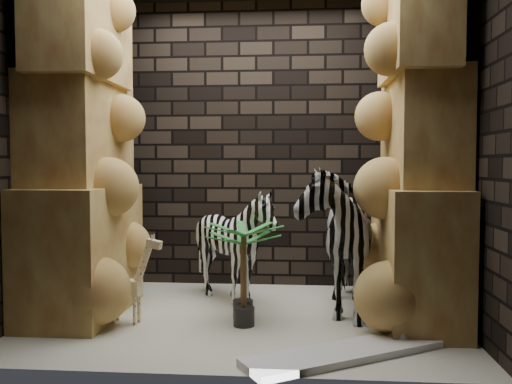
# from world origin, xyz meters

# --- Properties ---
(floor) EXTENTS (3.50, 3.50, 0.00)m
(floor) POSITION_xyz_m (0.00, 0.00, 0.00)
(floor) COLOR beige
(floor) RESTS_ON ground
(wall_back) EXTENTS (3.50, 0.00, 3.50)m
(wall_back) POSITION_xyz_m (0.00, 1.25, 1.50)
(wall_back) COLOR black
(wall_back) RESTS_ON ground
(wall_front) EXTENTS (3.50, 0.00, 3.50)m
(wall_front) POSITION_xyz_m (0.00, -1.25, 1.50)
(wall_front) COLOR black
(wall_front) RESTS_ON ground
(wall_left) EXTENTS (0.00, 3.00, 3.00)m
(wall_left) POSITION_xyz_m (-1.75, 0.00, 1.50)
(wall_left) COLOR black
(wall_left) RESTS_ON ground
(wall_right) EXTENTS (0.00, 3.00, 3.00)m
(wall_right) POSITION_xyz_m (1.75, 0.00, 1.50)
(wall_right) COLOR black
(wall_right) RESTS_ON ground
(rock_pillar_left) EXTENTS (0.68, 1.30, 3.00)m
(rock_pillar_left) POSITION_xyz_m (-1.40, 0.00, 1.50)
(rock_pillar_left) COLOR #CDC069
(rock_pillar_left) RESTS_ON floor
(rock_pillar_right) EXTENTS (0.58, 1.25, 3.00)m
(rock_pillar_right) POSITION_xyz_m (1.42, 0.00, 1.50)
(rock_pillar_right) COLOR #CDC069
(rock_pillar_right) RESTS_ON floor
(zebra_right) EXTENTS (0.70, 1.27, 1.50)m
(zebra_right) POSITION_xyz_m (0.76, 0.31, 0.75)
(zebra_right) COLOR white
(zebra_right) RESTS_ON floor
(zebra_left) EXTENTS (0.86, 1.06, 0.97)m
(zebra_left) POSITION_xyz_m (-0.14, 0.49, 0.48)
(zebra_left) COLOR white
(zebra_left) RESTS_ON floor
(giraffe_toy) EXTENTS (0.40, 0.19, 0.75)m
(giraffe_toy) POSITION_xyz_m (-0.94, -0.23, 0.37)
(giraffe_toy) COLOR beige
(giraffe_toy) RESTS_ON floor
(palm_front) EXTENTS (0.36, 0.36, 0.73)m
(palm_front) POSITION_xyz_m (-0.01, -0.01, 0.36)
(palm_front) COLOR #1B6D35
(palm_front) RESTS_ON floor
(palm_back) EXTENTS (0.36, 0.36, 0.83)m
(palm_back) POSITION_xyz_m (0.02, -0.23, 0.42)
(palm_back) COLOR #1B6D35
(palm_back) RESTS_ON floor
(surfboard) EXTENTS (1.41, 1.05, 0.05)m
(surfboard) POSITION_xyz_m (0.77, -0.86, 0.03)
(surfboard) COLOR white
(surfboard) RESTS_ON floor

